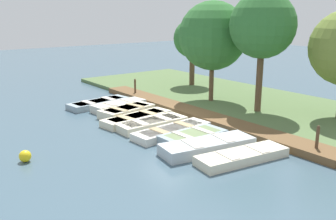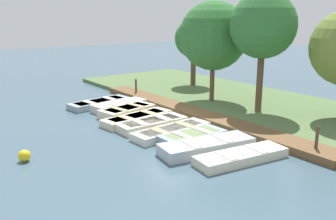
{
  "view_description": "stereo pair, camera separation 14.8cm",
  "coord_description": "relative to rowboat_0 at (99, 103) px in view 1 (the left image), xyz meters",
  "views": [
    {
      "loc": [
        10.13,
        12.91,
        4.8
      ],
      "look_at": [
        0.47,
        0.25,
        0.65
      ],
      "focal_mm": 40.0,
      "sensor_mm": 36.0,
      "label": 1
    },
    {
      "loc": [
        10.01,
        13.0,
        4.8
      ],
      "look_at": [
        0.47,
        0.25,
        0.65
      ],
      "focal_mm": 40.0,
      "sensor_mm": 36.0,
      "label": 2
    }
  ],
  "objects": [
    {
      "name": "park_tree_far_left",
      "position": [
        -7.2,
        -0.8,
        3.01
      ],
      "size": [
        2.45,
        2.45,
        4.43
      ],
      "color": "brown",
      "rests_on": "ground_plane"
    },
    {
      "name": "rowboat_3",
      "position": [
        -0.02,
        3.72,
        0.01
      ],
      "size": [
        3.52,
        1.44,
        0.34
      ],
      "rotation": [
        0.0,
        0.0,
        0.12
      ],
      "color": "beige",
      "rests_on": "ground_plane"
    },
    {
      "name": "rowboat_4",
      "position": [
        -0.05,
        4.83,
        0.02
      ],
      "size": [
        3.13,
        1.17,
        0.36
      ],
      "rotation": [
        0.0,
        0.0,
        0.0
      ],
      "color": "beige",
      "rests_on": "ground_plane"
    },
    {
      "name": "rowboat_2",
      "position": [
        -0.22,
        2.51,
        0.05
      ],
      "size": [
        2.89,
        1.66,
        0.43
      ],
      "rotation": [
        0.0,
        0.0,
        0.19
      ],
      "color": "beige",
      "rests_on": "ground_plane"
    },
    {
      "name": "buoy",
      "position": [
        5.49,
        5.45,
        0.04
      ],
      "size": [
        0.4,
        0.4,
        0.4
      ],
      "color": "yellow",
      "rests_on": "ground_plane"
    },
    {
      "name": "rowboat_7",
      "position": [
        0.02,
        8.41,
        0.05
      ],
      "size": [
        3.63,
        1.7,
        0.43
      ],
      "rotation": [
        0.0,
        0.0,
        -0.17
      ],
      "color": "#B2BCC1",
      "rests_on": "ground_plane"
    },
    {
      "name": "dock_walkway",
      "position": [
        -2.7,
        4.62,
        -0.02
      ],
      "size": [
        1.19,
        14.76,
        0.29
      ],
      "color": "brown",
      "rests_on": "ground_plane"
    },
    {
      "name": "rowboat_6",
      "position": [
        -0.28,
        7.27,
        0.02
      ],
      "size": [
        2.67,
        1.27,
        0.37
      ],
      "rotation": [
        0.0,
        0.0,
        0.02
      ],
      "color": "#8C9EA8",
      "rests_on": "ground_plane"
    },
    {
      "name": "rowboat_8",
      "position": [
        -0.31,
        9.74,
        0.0
      ],
      "size": [
        3.42,
        1.46,
        0.34
      ],
      "rotation": [
        0.0,
        0.0,
        -0.14
      ],
      "color": "beige",
      "rests_on": "ground_plane"
    },
    {
      "name": "rowboat_0",
      "position": [
        0.0,
        0.0,
        0.0
      ],
      "size": [
        3.46,
        1.53,
        0.33
      ],
      "rotation": [
        0.0,
        0.0,
        0.14
      ],
      "color": "#8C9EA8",
      "rests_on": "ground_plane"
    },
    {
      "name": "shore_bank",
      "position": [
        -6.38,
        4.62,
        -0.05
      ],
      "size": [
        8.0,
        24.0,
        0.21
      ],
      "color": "#567042",
      "rests_on": "ground_plane"
    },
    {
      "name": "mooring_post_near",
      "position": [
        -2.68,
        -0.61,
        0.39
      ],
      "size": [
        0.11,
        0.11,
        1.1
      ],
      "color": "brown",
      "rests_on": "ground_plane"
    },
    {
      "name": "rowboat_5",
      "position": [
        -0.14,
        6.14,
        -0.0
      ],
      "size": [
        3.54,
        1.27,
        0.33
      ],
      "rotation": [
        0.0,
        0.0,
        0.07
      ],
      "color": "silver",
      "rests_on": "ground_plane"
    },
    {
      "name": "mooring_post_far",
      "position": [
        -2.68,
        10.98,
        0.39
      ],
      "size": [
        0.11,
        0.11,
        1.1
      ],
      "color": "brown",
      "rests_on": "ground_plane"
    },
    {
      "name": "park_tree_left",
      "position": [
        -5.02,
        3.3,
        3.48
      ],
      "size": [
        3.56,
        3.56,
        5.43
      ],
      "color": "brown",
      "rests_on": "ground_plane"
    },
    {
      "name": "rowboat_1",
      "position": [
        -0.48,
        1.28,
        0.04
      ],
      "size": [
        2.94,
        1.31,
        0.41
      ],
      "rotation": [
        0.0,
        0.0,
        0.11
      ],
      "color": "beige",
      "rests_on": "ground_plane"
    },
    {
      "name": "ground_plane",
      "position": [
        -1.38,
        4.62,
        -0.16
      ],
      "size": [
        80.0,
        80.0,
        0.0
      ],
      "primitive_type": "plane",
      "color": "#425B6B"
    },
    {
      "name": "park_tree_center",
      "position": [
        -5.27,
        6.27,
        4.06
      ],
      "size": [
        3.05,
        3.05,
        5.77
      ],
      "color": "brown",
      "rests_on": "ground_plane"
    }
  ]
}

